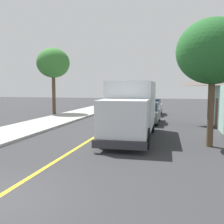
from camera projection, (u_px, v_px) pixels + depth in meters
centre_line_yellow at (101, 133)px, 16.10m from camera, size 0.16×56.00×0.01m
box_truck at (132, 107)px, 14.52m from camera, size 2.62×7.25×3.20m
parked_car_near at (148, 113)px, 20.51m from camera, size 1.82×4.41×1.67m
parked_car_mid at (152, 107)px, 26.77m from camera, size 1.92×4.45×1.67m
street_tree_far_side at (213, 52)px, 12.00m from camera, size 3.43×3.43×6.11m
street_tree_down_block at (53, 63)px, 26.88m from camera, size 3.45×3.45×6.98m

